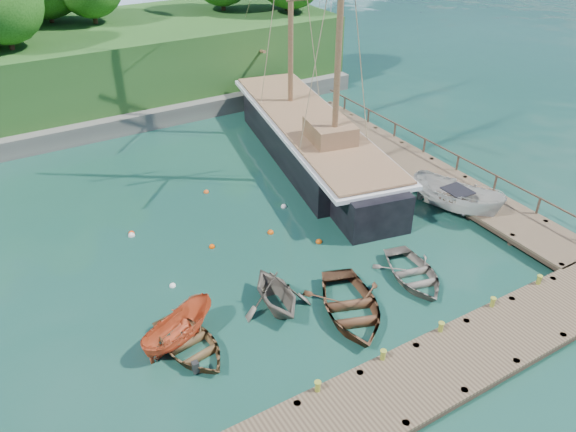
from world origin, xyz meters
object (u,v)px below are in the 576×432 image
at_px(cabin_boat_white, 454,212).
at_px(rowboat_3, 413,279).
at_px(rowboat_2, 350,314).
at_px(rowboat_1, 276,307).
at_px(motorboat_orange, 180,341).
at_px(rowboat_0, 191,351).
at_px(schooner, 310,142).

bearing_deg(cabin_boat_white, rowboat_3, -168.97).
bearing_deg(rowboat_2, rowboat_1, 160.69).
bearing_deg(rowboat_1, motorboat_orange, -177.14).
distance_m(rowboat_1, cabin_boat_white, 12.84).
bearing_deg(rowboat_1, rowboat_3, -8.33).
bearing_deg(rowboat_3, motorboat_orange, -175.66).
bearing_deg(rowboat_0, cabin_boat_white, -2.54).
relative_size(rowboat_0, schooner, 0.15).
height_order(rowboat_3, cabin_boat_white, cabin_boat_white).
distance_m(rowboat_2, motorboat_orange, 7.42).
distance_m(motorboat_orange, schooner, 18.38).
bearing_deg(rowboat_1, rowboat_2, -33.76).
bearing_deg(rowboat_3, schooner, 91.65).
bearing_deg(motorboat_orange, rowboat_3, -123.23).
bearing_deg(cabin_boat_white, rowboat_1, 169.80).
xyz_separation_m(rowboat_3, schooner, (2.92, 13.69, 1.11)).
xyz_separation_m(motorboat_orange, schooner, (14.00, 11.86, 1.11)).
height_order(rowboat_0, schooner, schooner).
bearing_deg(rowboat_0, rowboat_2, -23.11).
bearing_deg(rowboat_1, schooner, 57.26).
height_order(rowboat_1, rowboat_2, rowboat_1).
distance_m(rowboat_0, rowboat_1, 4.36).
distance_m(rowboat_3, cabin_boat_white, 7.03).
bearing_deg(motorboat_orange, rowboat_0, 168.65).
xyz_separation_m(rowboat_1, motorboat_orange, (-4.49, 0.21, 0.00)).
height_order(rowboat_2, motorboat_orange, motorboat_orange).
distance_m(rowboat_2, rowboat_3, 4.05).
distance_m(rowboat_3, motorboat_orange, 11.22).
xyz_separation_m(rowboat_0, rowboat_2, (6.88, -1.53, 0.00)).
xyz_separation_m(rowboat_3, cabin_boat_white, (6.12, 3.46, 0.00)).
xyz_separation_m(rowboat_2, schooner, (6.94, 14.16, 1.11)).
bearing_deg(schooner, cabin_boat_white, -61.32).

